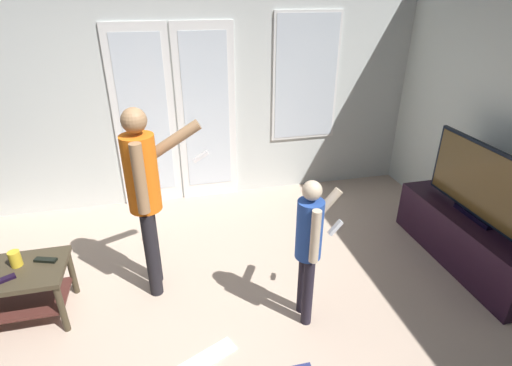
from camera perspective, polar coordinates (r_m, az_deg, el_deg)
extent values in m
cube|color=#C9AE98|center=(3.22, -12.23, -22.35)|extent=(6.39, 4.81, 0.02)
cube|color=silver|center=(4.66, -15.00, 12.25)|extent=(6.39, 0.06, 2.63)
cube|color=white|center=(4.70, -15.67, 8.54)|extent=(0.68, 0.02, 2.10)
cube|color=silver|center=(4.67, -15.74, 9.08)|extent=(0.52, 0.01, 1.80)
cube|color=white|center=(4.72, -7.09, 9.39)|extent=(0.68, 0.02, 2.10)
cube|color=silver|center=(4.69, -7.11, 9.92)|extent=(0.52, 0.01, 1.80)
cube|color=white|center=(4.89, 7.17, 14.75)|extent=(0.81, 0.02, 1.49)
cube|color=silver|center=(4.88, 7.22, 14.71)|extent=(0.75, 0.01, 1.43)
cube|color=#4B231E|center=(3.80, -32.93, -14.47)|extent=(0.99, 0.43, 0.02)
cylinder|color=#3F3525|center=(3.45, -26.14, -15.95)|extent=(0.05, 0.05, 0.43)
cylinder|color=#3F3525|center=(3.78, -24.94, -11.58)|extent=(0.05, 0.05, 0.43)
cube|color=black|center=(4.27, 28.02, -7.22)|extent=(0.46, 1.57, 0.49)
cube|color=black|center=(4.14, 28.79, -4.14)|extent=(0.08, 0.43, 0.04)
cube|color=black|center=(4.00, 29.84, 0.14)|extent=(0.04, 1.23, 0.65)
cube|color=#4C3819|center=(3.98, 29.63, 0.11)|extent=(0.00, 1.18, 0.60)
cylinder|color=black|center=(3.44, -14.75, -10.00)|extent=(0.11, 0.11, 0.79)
cylinder|color=black|center=(3.58, -14.71, -8.40)|extent=(0.11, 0.11, 0.79)
cylinder|color=orange|center=(3.16, -16.17, 1.31)|extent=(0.26, 0.26, 0.62)
sphere|color=#9D754F|center=(3.01, -17.18, 8.61)|extent=(0.19, 0.19, 0.19)
cylinder|color=#9D754F|center=(2.99, -16.38, 0.53)|extent=(0.09, 0.09, 0.55)
cylinder|color=#9D754F|center=(3.25, -12.27, 5.68)|extent=(0.52, 0.10, 0.36)
cube|color=white|center=(3.30, -7.95, 3.78)|extent=(0.14, 0.04, 0.10)
cylinder|color=#251F2B|center=(3.15, 7.45, -15.38)|extent=(0.08, 0.08, 0.59)
cylinder|color=#251F2B|center=(3.24, 6.78, -13.91)|extent=(0.08, 0.08, 0.59)
cylinder|color=#274A9E|center=(2.88, 7.69, -6.68)|extent=(0.19, 0.19, 0.46)
sphere|color=beige|center=(2.72, 8.08, -1.08)|extent=(0.14, 0.14, 0.14)
cylinder|color=beige|center=(2.76, 8.51, -7.67)|extent=(0.07, 0.07, 0.41)
cylinder|color=beige|center=(2.99, 9.36, -3.97)|extent=(0.31, 0.08, 0.37)
cube|color=white|center=(3.11, 11.35, -6.33)|extent=(0.11, 0.05, 0.13)
cube|color=white|center=(3.11, -7.06, -23.73)|extent=(0.45, 0.30, 0.02)
cube|color=silver|center=(3.10, -7.07, -23.59)|extent=(0.40, 0.25, 0.00)
cylinder|color=gold|center=(3.57, -31.35, -9.30)|extent=(0.09, 0.09, 0.13)
cube|color=black|center=(3.54, -28.03, -9.75)|extent=(0.18, 0.10, 0.02)
cube|color=black|center=(3.48, -32.68, -11.69)|extent=(0.17, 0.12, 0.02)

